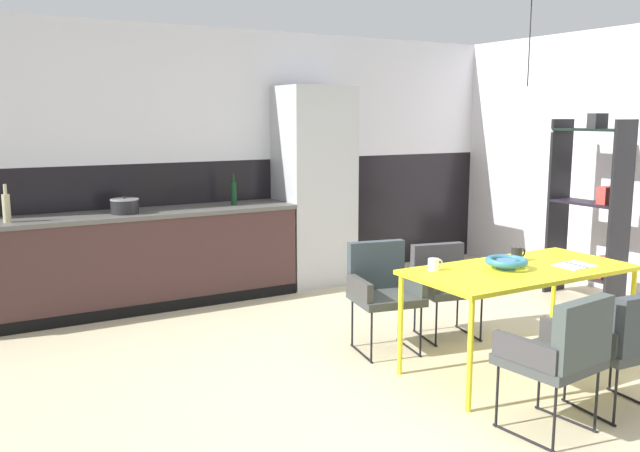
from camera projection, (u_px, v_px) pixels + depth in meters
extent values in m
plane|color=#C4B690|center=(442.00, 390.00, 4.43)|extent=(8.79, 8.79, 0.00)
cube|color=black|center=(241.00, 222.00, 7.16)|extent=(6.56, 0.12, 1.33)
cube|color=silver|center=(239.00, 95.00, 6.94)|extent=(6.56, 0.12, 1.33)
cube|color=#3F2726|center=(116.00, 264.00, 6.19)|extent=(3.44, 0.60, 0.87)
cube|color=#55534F|center=(114.00, 216.00, 6.12)|extent=(3.47, 0.63, 0.04)
cube|color=black|center=(126.00, 313.00, 5.99)|extent=(3.44, 0.01, 0.10)
cube|color=#ADAFB2|center=(314.00, 186.00, 7.13)|extent=(0.74, 0.60, 2.10)
cube|color=yellow|center=(520.00, 270.00, 4.66)|extent=(1.61, 0.78, 0.03)
cylinder|color=yellow|center=(400.00, 325.00, 4.64)|extent=(0.04, 0.04, 0.72)
cylinder|color=yellow|center=(553.00, 296.00, 5.40)|extent=(0.04, 0.04, 0.72)
cylinder|color=yellow|center=(470.00, 356.00, 4.05)|extent=(0.04, 0.04, 0.72)
cylinder|color=yellow|center=(631.00, 318.00, 4.80)|extent=(0.04, 0.04, 0.72)
cube|color=#393D3B|center=(448.00, 289.00, 5.43)|extent=(0.57, 0.55, 0.06)
cube|color=#3B3A3E|center=(437.00, 262.00, 5.59)|extent=(0.46, 0.17, 0.31)
cube|color=#3A423A|center=(472.00, 275.00, 5.48)|extent=(0.14, 0.42, 0.14)
cube|color=#3C4138|center=(424.00, 279.00, 5.35)|extent=(0.14, 0.42, 0.14)
cylinder|color=black|center=(481.00, 319.00, 5.35)|extent=(0.02, 0.02, 0.37)
cylinder|color=black|center=(436.00, 324.00, 5.23)|extent=(0.02, 0.02, 0.37)
cylinder|color=black|center=(457.00, 306.00, 5.71)|extent=(0.02, 0.02, 0.37)
cylinder|color=black|center=(415.00, 311.00, 5.59)|extent=(0.02, 0.02, 0.37)
cylinder|color=black|center=(468.00, 333.00, 5.56)|extent=(0.10, 0.41, 0.02)
cylinder|color=black|center=(425.00, 338.00, 5.44)|extent=(0.10, 0.41, 0.02)
cube|color=#393D3B|center=(549.00, 361.00, 3.80)|extent=(0.53, 0.51, 0.06)
cube|color=#3C4441|center=(583.00, 333.00, 3.61)|extent=(0.46, 0.13, 0.37)
cube|color=#3A393A|center=(525.00, 352.00, 3.65)|extent=(0.10, 0.42, 0.14)
cube|color=#3B3938|center=(572.00, 336.00, 3.91)|extent=(0.10, 0.42, 0.14)
cylinder|color=black|center=(497.00, 395.00, 3.87)|extent=(0.02, 0.02, 0.39)
cylinder|color=black|center=(539.00, 379.00, 4.10)|extent=(0.02, 0.02, 0.39)
cylinder|color=black|center=(555.00, 419.00, 3.57)|extent=(0.02, 0.02, 0.39)
cylinder|color=black|center=(596.00, 400.00, 3.80)|extent=(0.02, 0.02, 0.39)
cylinder|color=black|center=(523.00, 438.00, 3.75)|extent=(0.06, 0.41, 0.02)
cylinder|color=black|center=(565.00, 419.00, 3.98)|extent=(0.06, 0.41, 0.02)
cube|color=#393D3B|center=(386.00, 298.00, 5.08)|extent=(0.56, 0.54, 0.06)
cube|color=#323D42|center=(376.00, 265.00, 5.23)|extent=(0.46, 0.17, 0.37)
cube|color=#3A413D|center=(413.00, 283.00, 5.13)|extent=(0.13, 0.42, 0.14)
cube|color=#3A3937|center=(359.00, 288.00, 4.99)|extent=(0.13, 0.42, 0.14)
cylinder|color=black|center=(421.00, 332.00, 5.00)|extent=(0.02, 0.02, 0.39)
cylinder|color=black|center=(371.00, 337.00, 4.88)|extent=(0.02, 0.02, 0.39)
cylinder|color=black|center=(399.00, 317.00, 5.36)|extent=(0.02, 0.02, 0.39)
cylinder|color=black|center=(352.00, 322.00, 5.23)|extent=(0.02, 0.02, 0.39)
cylinder|color=black|center=(409.00, 348.00, 5.21)|extent=(0.09, 0.41, 0.02)
cylinder|color=black|center=(361.00, 353.00, 5.08)|extent=(0.09, 0.41, 0.02)
cube|color=#393D3B|center=(616.00, 346.00, 4.10)|extent=(0.51, 0.49, 0.06)
cube|color=#3B413C|center=(590.00, 336.00, 3.99)|extent=(0.08, 0.42, 0.14)
cylinder|color=black|center=(566.00, 374.00, 4.22)|extent=(0.02, 0.02, 0.36)
cylinder|color=black|center=(611.00, 364.00, 4.39)|extent=(0.02, 0.02, 0.36)
cylinder|color=black|center=(615.00, 397.00, 3.88)|extent=(0.02, 0.02, 0.36)
cylinder|color=black|center=(588.00, 412.00, 4.08)|extent=(0.05, 0.41, 0.02)
cylinder|color=black|center=(634.00, 400.00, 4.25)|extent=(0.05, 0.41, 0.02)
cylinder|color=#33607F|center=(506.00, 264.00, 4.62)|extent=(0.14, 0.14, 0.06)
torus|color=#2C6885|center=(506.00, 261.00, 4.62)|extent=(0.29, 0.29, 0.05)
cube|color=white|center=(569.00, 266.00, 4.68)|extent=(0.12, 0.20, 0.01)
cube|color=white|center=(581.00, 265.00, 4.74)|extent=(0.12, 0.20, 0.01)
cube|color=#334C8C|center=(575.00, 264.00, 4.70)|extent=(0.01, 0.21, 0.00)
cylinder|color=black|center=(517.00, 254.00, 4.88)|extent=(0.08, 0.08, 0.10)
torus|color=black|center=(522.00, 252.00, 4.91)|extent=(0.07, 0.01, 0.07)
cylinder|color=white|center=(433.00, 265.00, 4.57)|extent=(0.08, 0.08, 0.08)
torus|color=white|center=(439.00, 263.00, 4.60)|extent=(0.06, 0.01, 0.06)
cylinder|color=black|center=(125.00, 207.00, 6.10)|extent=(0.25, 0.25, 0.12)
cylinder|color=gray|center=(124.00, 199.00, 6.09)|extent=(0.25, 0.25, 0.01)
sphere|color=black|center=(124.00, 197.00, 6.08)|extent=(0.02, 0.02, 0.02)
cylinder|color=tan|center=(6.00, 208.00, 5.59)|extent=(0.06, 0.06, 0.24)
cylinder|color=tan|center=(5.00, 189.00, 5.56)|extent=(0.03, 0.03, 0.08)
cylinder|color=#0F3319|center=(234.00, 193.00, 6.68)|extent=(0.06, 0.06, 0.23)
cylinder|color=#0F3319|center=(233.00, 178.00, 6.66)|extent=(0.02, 0.02, 0.08)
cube|color=black|center=(558.00, 206.00, 6.81)|extent=(0.30, 0.03, 1.76)
cube|color=black|center=(620.00, 215.00, 6.20)|extent=(0.30, 0.03, 1.76)
cube|color=black|center=(583.00, 274.00, 6.61)|extent=(0.30, 0.70, 0.02)
cube|color=#B73833|center=(603.00, 267.00, 6.41)|extent=(0.18, 0.10, 0.20)
cube|color=black|center=(588.00, 203.00, 6.50)|extent=(0.30, 0.70, 0.02)
cube|color=#B73833|center=(607.00, 195.00, 6.31)|extent=(0.18, 0.10, 0.17)
cube|color=black|center=(593.00, 130.00, 6.38)|extent=(0.30, 0.70, 0.02)
cube|color=#262628|center=(598.00, 121.00, 6.33)|extent=(0.18, 0.10, 0.14)
cylinder|color=black|center=(530.00, 38.00, 4.42)|extent=(0.01, 0.01, 0.63)
cone|color=silver|center=(526.00, 109.00, 4.50)|extent=(0.36, 0.36, 0.30)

